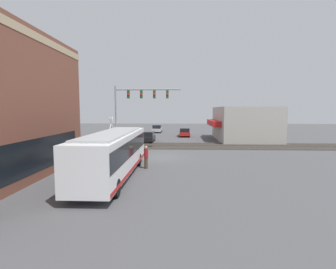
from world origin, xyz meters
name	(u,v)px	position (x,y,z in m)	size (l,w,h in m)	color
ground_plane	(162,157)	(0.00, 0.00, 0.00)	(120.00, 120.00, 0.00)	#4C4C4F
shop_building	(244,124)	(14.78, -11.48, 2.51)	(11.79, 9.26, 5.01)	#B2ADA3
city_bus	(114,152)	(-7.88, 2.80, 1.73)	(11.83, 2.59, 3.12)	white
traffic_signal_gantry	(136,102)	(4.46, 3.25, 5.50)	(0.42, 7.51, 7.30)	gray
crossing_signal	(111,130)	(3.71, 5.96, 2.30)	(1.41, 1.18, 3.81)	gray
rail_track_near	(165,148)	(6.00, 0.00, 0.03)	(2.60, 60.00, 0.15)	#332D28
rail_track_far	(167,144)	(9.20, 0.00, 0.03)	(2.60, 60.00, 0.15)	#332D28
parked_car_black	(148,137)	(11.71, 2.80, 0.70)	(4.44, 1.82, 1.53)	black
parked_car_red	(185,132)	(19.81, -2.60, 0.68)	(4.72, 1.82, 1.46)	#B21E19
parked_car_silver	(157,129)	(27.24, 2.80, 0.70)	(4.41, 1.82, 1.53)	#B7B7BC
pedestrian_near_bus	(146,157)	(-5.16, 0.93, 0.92)	(0.34, 0.34, 1.80)	#473828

